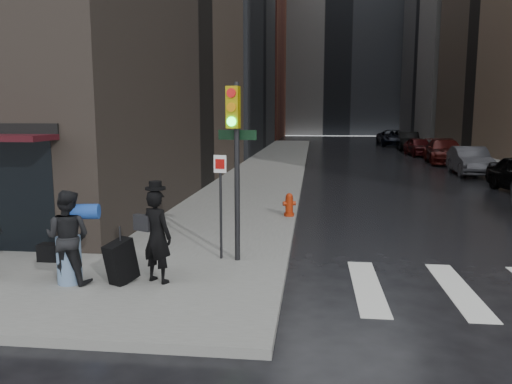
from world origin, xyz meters
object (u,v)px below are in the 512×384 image
parked_car_2 (470,161)px  parked_car_5 (408,141)px  parked_car_6 (393,138)px  man_jeans (68,237)px  man_overcoat (149,240)px  parked_car_4 (419,146)px  parked_car_3 (444,151)px  traffic_light (234,147)px  fire_hydrant (289,206)px

parked_car_2 → parked_car_5: bearing=92.5°
parked_car_6 → man_jeans: bearing=-106.2°
man_overcoat → parked_car_5: (11.39, 38.45, -0.10)m
man_jeans → parked_car_6: size_ratio=0.28×
man_overcoat → parked_car_2: 22.01m
man_overcoat → parked_car_4: bearing=-84.5°
man_overcoat → parked_car_6: bearing=-79.2°
parked_car_3 → parked_car_2: bearing=-88.2°
traffic_light → parked_car_5: bearing=86.3°
man_jeans → fire_hydrant: 7.37m
man_jeans → parked_car_3: size_ratio=0.31×
traffic_light → parked_car_2: traffic_light is taller
fire_hydrant → parked_car_2: parked_car_2 is taller
man_jeans → parked_car_6: man_jeans is taller
fire_hydrant → parked_car_4: parked_car_4 is taller
parked_car_4 → parked_car_6: (-0.05, 12.94, 0.10)m
parked_car_5 → parked_car_6: (-0.39, 6.47, 0.00)m
man_overcoat → parked_car_2: (11.05, 19.04, -0.18)m
man_overcoat → fire_hydrant: (2.16, 6.22, -0.47)m
man_jeans → traffic_light: (2.69, 1.67, 1.48)m
parked_car_3 → parked_car_6: size_ratio=0.92×
traffic_light → fire_hydrant: 5.23m
parked_car_5 → man_overcoat: bearing=-101.6°
man_jeans → fire_hydrant: bearing=-118.3°
traffic_light → parked_car_5: traffic_light is taller
traffic_light → parked_car_6: traffic_light is taller
parked_car_5 → man_jeans: bearing=-103.4°
man_jeans → parked_car_3: 28.71m
traffic_light → parked_car_3: traffic_light is taller
fire_hydrant → parked_car_5: parked_car_5 is taller
traffic_light → parked_car_2: bearing=72.5°
parked_car_2 → parked_car_6: parked_car_6 is taller
fire_hydrant → parked_car_5: 33.53m
parked_car_3 → man_overcoat: bearing=-109.4°
man_jeans → parked_car_5: man_jeans is taller
man_overcoat → parked_car_3: man_overcoat is taller
man_jeans → traffic_light: 3.50m
fire_hydrant → parked_car_6: (8.84, 38.70, 0.37)m
parked_car_2 → parked_car_5: size_ratio=0.90×
traffic_light → parked_car_6: bearing=88.9°
parked_car_2 → parked_car_5: parked_car_5 is taller
parked_car_4 → man_overcoat: bearing=-112.7°
parked_car_4 → parked_car_6: bearing=86.6°
parked_car_4 → fire_hydrant: bearing=-112.7°
parked_car_2 → fire_hydrant: bearing=-121.3°
man_overcoat → man_jeans: size_ratio=1.11×
parked_car_4 → parked_car_3: bearing=-90.9°
parked_car_3 → man_jeans: bearing=-111.8°
man_jeans → fire_hydrant: man_jeans is taller
fire_hydrant → parked_car_2: size_ratio=0.15×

